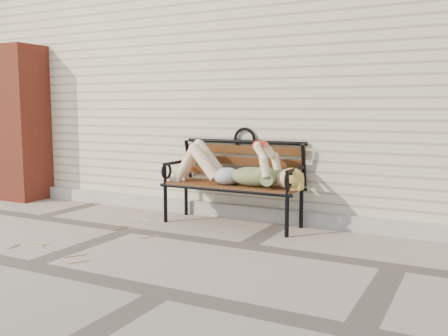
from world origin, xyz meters
The scene contains 7 objects.
ground centered at (0.00, 0.00, 0.00)m, with size 80.00×80.00×0.00m, color gray.
house_wall centered at (0.00, 3.00, 1.50)m, with size 8.00×4.00×3.00m, color beige.
foundation_strip centered at (0.00, 0.97, 0.07)m, with size 8.00×0.10×0.15m, color #A29F93.
brick_pillar centered at (-2.30, 0.75, 1.00)m, with size 0.50×0.50×2.00m, color maroon.
garden_bench centered at (0.79, 0.76, 0.56)m, with size 1.54×0.61×0.99m.
reading_woman centered at (0.80, 0.64, 0.59)m, with size 1.45×0.33×0.46m.
straw_scatter centered at (-0.96, -0.36, 0.01)m, with size 2.69×1.72×0.01m.
Camera 1 is at (3.04, -3.84, 1.19)m, focal length 40.00 mm.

